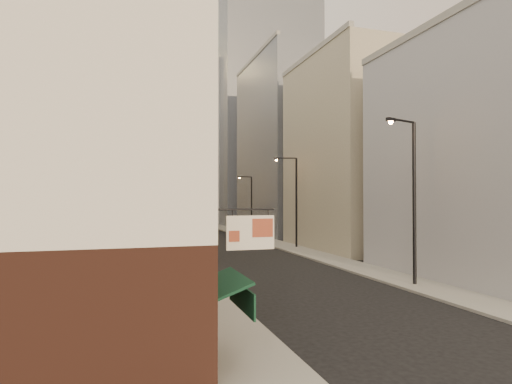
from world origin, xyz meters
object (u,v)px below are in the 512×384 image
object	(u,v)px
white_tower	(225,136)
traffic_light_left	(162,214)
streetlamp_far	(250,202)
streetlamp_mid	(294,196)
clock_tower	(166,146)
streetlamp_near	(412,192)

from	to	relation	value
white_tower	traffic_light_left	bearing A→B (deg)	-111.61
streetlamp_far	traffic_light_left	xyz separation A→B (m)	(-12.70, -9.67, -1.07)
white_tower	streetlamp_far	distance (m)	35.03
streetlamp_mid	streetlamp_far	size ratio (longest dim) A/B	1.16
clock_tower	traffic_light_left	world-z (taller)	clock_tower
clock_tower	streetlamp_near	bearing A→B (deg)	-85.02
streetlamp_mid	traffic_light_left	bearing A→B (deg)	175.14
streetlamp_near	streetlamp_mid	bearing A→B (deg)	69.57
traffic_light_left	streetlamp_far	bearing A→B (deg)	-147.90
streetlamp_mid	traffic_light_left	distance (m)	14.24
clock_tower	traffic_light_left	xyz separation A→B (m)	(-5.49, -55.62, -13.95)
clock_tower	traffic_light_left	distance (m)	57.60
clock_tower	streetlamp_mid	world-z (taller)	clock_tower
streetlamp_near	streetlamp_far	distance (m)	34.68
streetlamp_mid	traffic_light_left	xyz separation A→B (m)	(-13.42, 4.38, -1.83)
clock_tower	white_tower	xyz separation A→B (m)	(11.00, -14.00, 0.97)
clock_tower	streetlamp_mid	distance (m)	61.72
white_tower	streetlamp_far	xyz separation A→B (m)	(-3.79, -31.95, -13.85)
clock_tower	streetlamp_mid	size ratio (longest dim) A/B	4.65
clock_tower	streetlamp_far	world-z (taller)	clock_tower
streetlamp_near	traffic_light_left	xyz separation A→B (m)	(-12.51, 25.01, -1.98)
streetlamp_near	streetlamp_far	bearing A→B (deg)	71.79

